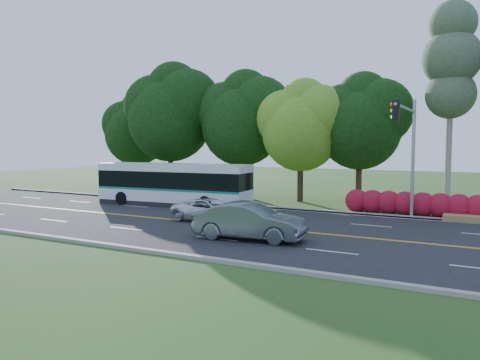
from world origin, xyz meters
The scene contains 12 objects.
ground centered at (0.00, 0.00, 0.00)m, with size 120.00×120.00×0.00m, color #264617.
road centered at (0.00, 0.00, 0.01)m, with size 60.00×14.00×0.02m, color black.
curb_north centered at (0.00, 7.15, 0.07)m, with size 60.00×0.30×0.15m, color gray.
curb_south centered at (0.00, -7.15, 0.07)m, with size 60.00×0.30×0.15m, color gray.
grass_verge centered at (0.00, 9.00, 0.05)m, with size 60.00×4.00×0.10m, color #264617.
lane_markings centered at (-0.09, 0.00, 0.02)m, with size 57.60×13.82×0.00m.
tree_row centered at (-5.15, 12.13, 6.73)m, with size 44.70×9.10×13.84m.
bougainvillea_hedge centered at (7.18, 8.15, 0.72)m, with size 9.50×2.25×1.50m.
traffic_signal centered at (6.49, 5.40, 4.67)m, with size 0.42×6.10×7.00m.
transit_bus centered at (-9.40, 5.13, 1.50)m, with size 11.60×3.34×2.99m.
sedan centered at (0.93, -2.94, 0.87)m, with size 1.79×5.13×1.69m, color #546065.
suv centered at (-3.29, 0.50, 0.66)m, with size 2.14×4.64×1.29m, color silver.
Camera 1 is at (10.67, -21.80, 4.39)m, focal length 35.00 mm.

